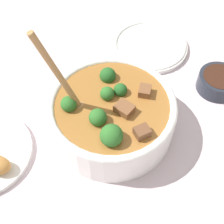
# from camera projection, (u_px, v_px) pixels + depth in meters

# --- Properties ---
(ground_plane) EXTENTS (4.00, 4.00, 0.00)m
(ground_plane) POSITION_uv_depth(u_px,v_px,m) (112.00, 128.00, 0.69)
(ground_plane) COLOR silver
(stew_bowl) EXTENTS (0.26, 0.26, 0.27)m
(stew_bowl) POSITION_uv_depth(u_px,v_px,m) (112.00, 114.00, 0.65)
(stew_bowl) COLOR white
(stew_bowl) RESTS_ON ground_plane
(condiment_bowl) EXTENTS (0.10, 0.10, 0.04)m
(condiment_bowl) POSITION_uv_depth(u_px,v_px,m) (219.00, 81.00, 0.74)
(condiment_bowl) COLOR #232833
(condiment_bowl) RESTS_ON ground_plane
(empty_plate) EXTENTS (0.20, 0.20, 0.02)m
(empty_plate) POSITION_uv_depth(u_px,v_px,m) (150.00, 45.00, 0.84)
(empty_plate) COLOR white
(empty_plate) RESTS_ON ground_plane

